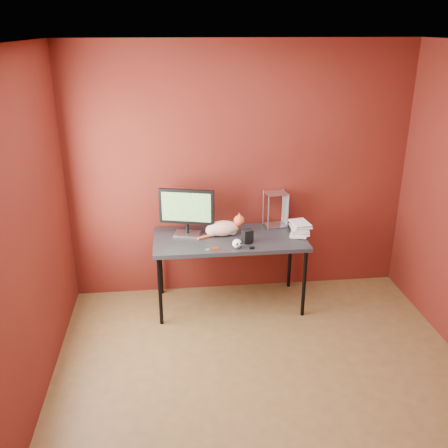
{
  "coord_description": "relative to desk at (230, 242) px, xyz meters",
  "views": [
    {
      "loc": [
        -0.7,
        -3.13,
        2.7
      ],
      "look_at": [
        -0.23,
        1.15,
        0.99
      ],
      "focal_mm": 40.0,
      "sensor_mm": 36.0,
      "label": 1
    }
  ],
  "objects": [
    {
      "name": "cat",
      "position": [
        -0.06,
        0.06,
        0.13
      ],
      "size": [
        0.48,
        0.19,
        0.23
      ],
      "rotation": [
        0.0,
        0.0,
        0.02
      ],
      "color": "#C56029",
      "rests_on": "desk"
    },
    {
      "name": "washer",
      "position": [
        -0.24,
        -0.26,
        0.05
      ],
      "size": [
        0.04,
        0.04,
        0.0
      ],
      "primitive_type": "cylinder",
      "color": "#BAB9BF",
      "rests_on": "desk"
    },
    {
      "name": "monitor",
      "position": [
        -0.41,
        0.12,
        0.32
      ],
      "size": [
        0.54,
        0.23,
        0.48
      ],
      "rotation": [
        0.0,
        0.0,
        -0.25
      ],
      "color": "#BAB9BF",
      "rests_on": "desk"
    },
    {
      "name": "pocket_knife",
      "position": [
        -0.17,
        -0.26,
        0.06
      ],
      "size": [
        0.07,
        0.03,
        0.01
      ],
      "primitive_type": "cube",
      "rotation": [
        0.0,
        0.0,
        -0.12
      ],
      "color": "#97210B",
      "rests_on": "desk"
    },
    {
      "name": "desk",
      "position": [
        0.0,
        0.0,
        0.0
      ],
      "size": [
        1.5,
        0.7,
        0.75
      ],
      "color": "black",
      "rests_on": "ground"
    },
    {
      "name": "book_stack",
      "position": [
        0.63,
        0.03,
        0.73
      ],
      "size": [
        0.24,
        0.27,
        1.36
      ],
      "rotation": [
        0.0,
        0.0,
        -0.15
      ],
      "color": "beige",
      "rests_on": "desk"
    },
    {
      "name": "skull_mug",
      "position": [
        0.04,
        -0.26,
        0.1
      ],
      "size": [
        0.09,
        0.1,
        0.09
      ],
      "rotation": [
        0.0,
        0.0,
        0.36
      ],
      "color": "white",
      "rests_on": "desk"
    },
    {
      "name": "wire_rack",
      "position": [
        0.51,
        0.26,
        0.23
      ],
      "size": [
        0.23,
        0.2,
        0.37
      ],
      "rotation": [
        0.0,
        0.0,
        0.13
      ],
      "color": "#BAB9BF",
      "rests_on": "desk"
    },
    {
      "name": "black_gadget",
      "position": [
        0.18,
        -0.29,
        0.06
      ],
      "size": [
        0.05,
        0.03,
        0.02
      ],
      "primitive_type": "cube",
      "rotation": [
        0.0,
        0.0,
        0.1
      ],
      "color": "black",
      "rests_on": "desk"
    },
    {
      "name": "speaker",
      "position": [
        0.16,
        -0.13,
        0.11
      ],
      "size": [
        0.11,
        0.11,
        0.13
      ],
      "rotation": [
        0.0,
        0.0,
        0.32
      ],
      "color": "black",
      "rests_on": "desk"
    },
    {
      "name": "room",
      "position": [
        0.15,
        -1.37,
        0.75
      ],
      "size": [
        3.52,
        3.52,
        2.61
      ],
      "color": "brown",
      "rests_on": "ground"
    }
  ]
}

